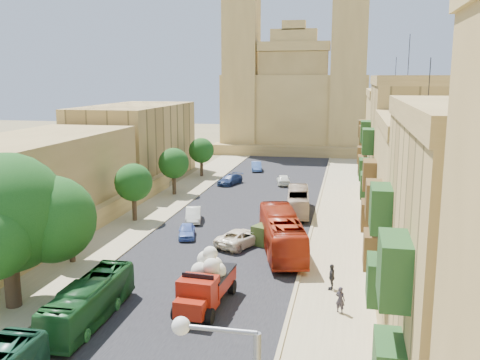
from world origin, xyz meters
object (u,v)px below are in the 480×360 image
at_px(car_white_b, 283,180).
at_px(car_cream, 241,237).
at_px(olive_pickup, 272,232).
at_px(car_white_a, 193,215).
at_px(church, 296,99).
at_px(bus_red_east, 282,233).
at_px(pedestrian_a, 340,300).
at_px(car_dkblue, 230,180).
at_px(pedestrian_c, 332,277).
at_px(street_tree_d, 201,151).
at_px(car_blue_b, 256,166).
at_px(red_truck, 206,282).
at_px(bus_cream_east, 298,201).
at_px(street_tree_b, 133,183).
at_px(car_blue_a, 187,231).
at_px(bus_green_north, 89,301).
at_px(ficus_tree, 8,217).
at_px(street_tree_a, 70,215).
at_px(street_tree_c, 174,163).

bearing_deg(car_white_b, car_cream, 78.21).
xyz_separation_m(olive_pickup, car_white_a, (-8.34, 4.81, -0.14)).
relative_size(church, bus_red_east, 3.22).
bearing_deg(church, pedestrian_a, -82.12).
height_order(car_dkblue, pedestrian_c, pedestrian_c).
bearing_deg(street_tree_d, car_blue_b, 40.56).
bearing_deg(street_tree_d, red_truck, -74.04).
bearing_deg(bus_cream_east, bus_red_east, 84.18).
bearing_deg(car_blue_b, street_tree_b, -115.55).
distance_m(red_truck, bus_red_east, 11.53).
bearing_deg(street_tree_b, street_tree_d, 90.00).
distance_m(red_truck, pedestrian_c, 8.47).
bearing_deg(car_blue_b, car_cream, -94.88).
bearing_deg(olive_pickup, car_blue_a, -177.22).
xyz_separation_m(street_tree_d, car_blue_a, (6.60, -28.36, -3.02)).
xyz_separation_m(church, bus_green_north, (-4.00, -75.60, -8.31)).
xyz_separation_m(ficus_tree, car_white_b, (11.38, 40.22, -4.88)).
distance_m(bus_red_east, pedestrian_c, 8.15).
relative_size(red_truck, olive_pickup, 1.42).
bearing_deg(car_white_b, bus_red_east, 85.57).
bearing_deg(bus_green_north, street_tree_a, 122.62).
height_order(bus_red_east, car_blue_a, bus_red_east).
bearing_deg(street_tree_d, church, 71.91).
bearing_deg(red_truck, olive_pickup, 81.32).
xyz_separation_m(red_truck, bus_red_east, (3.20, 11.08, 0.03)).
bearing_deg(car_white_b, church, -97.86).
distance_m(church, street_tree_c, 44.16).
relative_size(car_dkblue, pedestrian_c, 2.53).
xyz_separation_m(car_cream, car_dkblue, (-6.47, 24.68, -0.05)).
bearing_deg(pedestrian_c, street_tree_b, -121.42).
bearing_deg(street_tree_a, ficus_tree, -85.82).
xyz_separation_m(street_tree_d, bus_green_north, (6.00, -44.99, -2.39)).
bearing_deg(bus_red_east, olive_pickup, -80.46).
xyz_separation_m(red_truck, car_white_a, (-6.26, 18.47, -0.87)).
xyz_separation_m(ficus_tree, pedestrian_a, (19.33, 3.02, -4.75)).
xyz_separation_m(street_tree_a, car_white_a, (5.66, 12.81, -2.98)).
distance_m(car_white_a, car_cream, 8.82).
relative_size(red_truck, pedestrian_a, 3.79).
bearing_deg(car_blue_b, car_white_b, -74.26).
xyz_separation_m(bus_green_north, car_blue_a, (0.60, 16.63, -0.62)).
xyz_separation_m(car_blue_a, pedestrian_a, (13.31, -12.61, 0.22)).
bearing_deg(pedestrian_a, car_blue_a, -20.43).
distance_m(street_tree_c, olive_pickup, 21.46).
height_order(car_white_b, pedestrian_c, pedestrian_c).
bearing_deg(car_dkblue, church, 99.80).
xyz_separation_m(olive_pickup, pedestrian_a, (5.91, -12.97, 0.01)).
xyz_separation_m(church, car_blue_b, (-3.23, -24.82, -8.85)).
bearing_deg(street_tree_b, church, 79.62).
relative_size(bus_red_east, pedestrian_c, 6.44).
height_order(street_tree_d, car_blue_b, street_tree_d).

